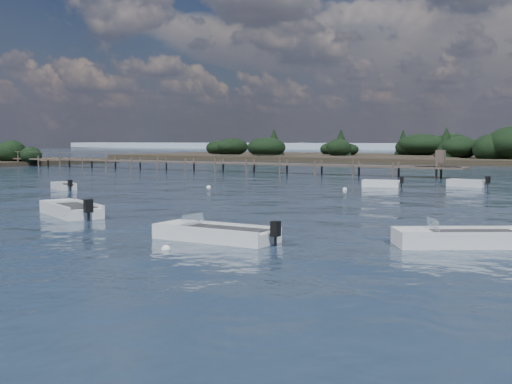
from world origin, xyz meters
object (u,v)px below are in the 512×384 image
Objects in this scene: dinghy_mid_grey at (71,212)px; tender_far_grey_b at (467,185)px; jetty at (219,163)px; tender_far_grey at (64,187)px; tender_far_white at (381,185)px; dinghy_mid_white_a at (215,236)px; dinghy_mid_white_b at (461,241)px.

dinghy_mid_grey is 32.09m from tender_far_grey_b.
tender_far_grey_b is 32.34m from jetty.
jetty reaches higher than tender_far_grey.
tender_far_grey_b is (12.13, 29.71, -0.01)m from dinghy_mid_grey.
tender_far_white is 0.95× the size of tender_far_grey_b.
tender_far_grey is at bearing 138.60° from dinghy_mid_grey.
dinghy_mid_grey is at bearing -112.21° from tender_far_grey_b.
dinghy_mid_white_a is 32.56m from tender_far_grey_b.
tender_far_white reaches higher than tender_far_grey.
dinghy_mid_white_a is 1.52× the size of tender_far_white.
tender_far_grey_b reaches higher than tender_far_grey.
dinghy_mid_white_a is (-8.03, -3.32, -0.01)m from dinghy_mid_white_b.
dinghy_mid_grey is 10.82m from dinghy_mid_white_a.
jetty is at bearing 150.36° from tender_far_white.
dinghy_mid_white_b is 1.48× the size of tender_far_white.
tender_far_grey is at bearing 148.59° from dinghy_mid_white_a.
dinghy_mid_white_b is 0.97× the size of dinghy_mid_white_a.
tender_far_white is 24.27m from tender_far_grey.
jetty is (-28.93, 42.93, 0.83)m from dinghy_mid_white_a.
dinghy_mid_white_a is 1.45× the size of tender_far_grey_b.
jetty reaches higher than dinghy_mid_grey.
dinghy_mid_white_b reaches higher than tender_far_grey.
tender_far_grey is (-23.63, 14.43, -0.01)m from dinghy_mid_white_a.
dinghy_mid_white_b is 28.18m from tender_far_white.
dinghy_mid_white_b reaches higher than tender_far_grey_b.
dinghy_mid_white_a is 0.08× the size of jetty.
dinghy_mid_white_a is 51.78m from jetty.
tender_far_white is at bearing 98.01° from dinghy_mid_white_a.
tender_far_grey is 0.05× the size of jetty.
dinghy_mid_white_b is at bearing -64.62° from tender_far_white.
tender_far_grey is 29.01m from jetty.
jetty is (-30.61, 10.41, 0.82)m from tender_far_grey_b.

